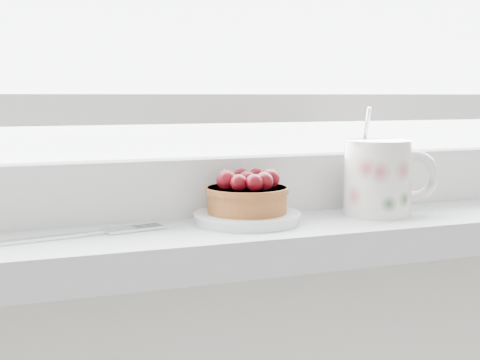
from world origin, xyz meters
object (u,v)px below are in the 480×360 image
raspberry_tart (247,193)px  fork (68,236)px  floral_mug (380,176)px  saucer (247,218)px

raspberry_tart → fork: bearing=-177.7°
raspberry_tart → floral_mug: size_ratio=0.73×
floral_mug → fork: size_ratio=0.62×
floral_mug → raspberry_tart: bearing=176.6°
saucer → fork: bearing=-177.7°
raspberry_tart → fork: 0.21m
floral_mug → saucer: bearing=176.6°
saucer → fork: saucer is taller
fork → saucer: bearing=2.3°
saucer → raspberry_tart: bearing=101.9°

